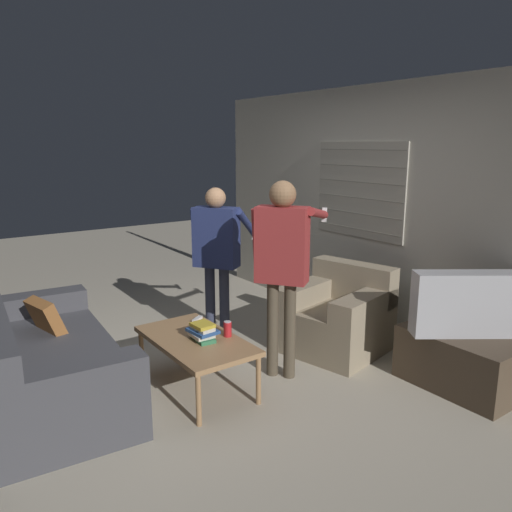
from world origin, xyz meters
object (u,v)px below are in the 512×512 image
at_px(couch_blue, 43,363).
at_px(book_stack, 202,332).
at_px(armchair_beige, 337,316).
at_px(coffee_table, 196,343).
at_px(person_left_standing, 217,246).
at_px(tv, 465,304).
at_px(soda_can, 228,329).
at_px(spare_remote, 197,319).
at_px(person_right_standing, 282,255).

distance_m(couch_blue, book_stack, 1.26).
height_order(armchair_beige, coffee_table, armchair_beige).
relative_size(armchair_beige, person_left_standing, 0.67).
relative_size(couch_blue, coffee_table, 1.90).
bearing_deg(tv, person_left_standing, -26.27).
xyz_separation_m(coffee_table, soda_can, (0.11, 0.23, 0.10)).
xyz_separation_m(armchair_beige, coffee_table, (-0.07, -1.51, 0.07)).
bearing_deg(spare_remote, armchair_beige, 37.62).
bearing_deg(spare_remote, couch_blue, -133.22).
height_order(book_stack, spare_remote, book_stack).
relative_size(armchair_beige, soda_can, 8.22).
bearing_deg(person_right_standing, couch_blue, -149.63).
xyz_separation_m(tv, person_left_standing, (-2.00, -1.09, 0.26)).
relative_size(book_stack, spare_remote, 2.00).
xyz_separation_m(armchair_beige, person_right_standing, (0.14, -0.80, 0.74)).
xyz_separation_m(person_right_standing, spare_remote, (-0.57, -0.50, -0.62)).
distance_m(armchair_beige, tv, 1.25).
height_order(tv, person_right_standing, person_right_standing).
bearing_deg(soda_can, tv, 53.91).
height_order(armchair_beige, person_right_standing, person_right_standing).
xyz_separation_m(person_right_standing, soda_can, (-0.10, -0.48, -0.57)).
relative_size(person_left_standing, spare_remote, 11.94).
bearing_deg(person_left_standing, tv, -6.65).
distance_m(armchair_beige, book_stack, 1.49).
height_order(armchair_beige, person_left_standing, person_left_standing).
xyz_separation_m(armchair_beige, tv, (1.16, 0.25, 0.39)).
xyz_separation_m(book_stack, soda_can, (0.05, 0.20, -0.00)).
bearing_deg(couch_blue, soda_can, 66.79).
height_order(person_left_standing, spare_remote, person_left_standing).
height_order(book_stack, soda_can, book_stack).
xyz_separation_m(book_stack, spare_remote, (-0.42, 0.18, -0.05)).
distance_m(couch_blue, person_right_standing, 2.07).
height_order(person_right_standing, book_stack, person_right_standing).
relative_size(coffee_table, spare_remote, 8.32).
xyz_separation_m(tv, book_stack, (-1.17, -1.74, -0.22)).
bearing_deg(couch_blue, person_left_standing, 101.50).
bearing_deg(soda_can, person_left_standing, 153.39).
height_order(coffee_table, soda_can, soda_can).
xyz_separation_m(coffee_table, book_stack, (0.06, 0.03, 0.11)).
relative_size(armchair_beige, book_stack, 3.97).
relative_size(book_stack, soda_can, 2.07).
bearing_deg(spare_remote, tv, 10.30).
bearing_deg(person_left_standing, coffee_table, -76.56).
bearing_deg(armchair_beige, person_right_standing, 87.16).
distance_m(person_left_standing, spare_remote, 0.82).
height_order(couch_blue, person_left_standing, person_left_standing).
height_order(couch_blue, spare_remote, couch_blue).
height_order(coffee_table, tv, tv).
bearing_deg(spare_remote, soda_can, -31.70).
relative_size(armchair_beige, spare_remote, 7.96).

